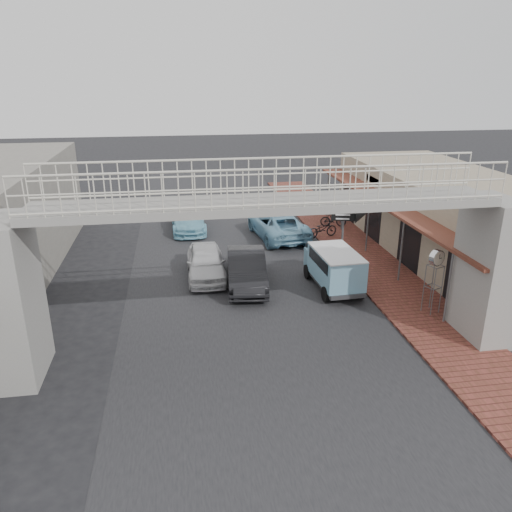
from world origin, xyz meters
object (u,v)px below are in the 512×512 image
object	(u,v)px
motorcycle_far	(333,219)
motorcycle_near	(322,229)
angkot_far	(188,219)
arrow_sign	(360,213)
angkot_van	(334,264)
angkot_curb	(278,225)
dark_sedan	(246,269)
white_hatchback	(206,262)
street_clock	(436,261)

from	to	relation	value
motorcycle_far	motorcycle_near	bearing A→B (deg)	157.77
motorcycle_near	angkot_far	bearing A→B (deg)	51.57
motorcycle_near	arrow_sign	distance (m)	4.43
angkot_van	motorcycle_near	xyz separation A→B (m)	(1.50, 6.84, -0.54)
angkot_curb	arrow_sign	size ratio (longest dim) A/B	1.77
angkot_curb	motorcycle_near	xyz separation A→B (m)	(2.42, -0.69, -0.15)
dark_sedan	arrow_sign	world-z (taller)	arrow_sign
white_hatchback	street_clock	distance (m)	9.90
angkot_curb	angkot_van	bearing A→B (deg)	90.36
dark_sedan	angkot_far	bearing A→B (deg)	109.40
angkot_far	angkot_van	bearing A→B (deg)	-60.19
angkot_far	motorcycle_far	bearing A→B (deg)	-7.99
angkot_far	angkot_curb	bearing A→B (deg)	-25.74
white_hatchback	motorcycle_near	xyz separation A→B (m)	(6.84, 4.63, -0.13)
white_hatchback	angkot_far	distance (m)	7.60
angkot_van	street_clock	world-z (taller)	street_clock
white_hatchback	angkot_curb	distance (m)	6.92
angkot_curb	motorcycle_far	world-z (taller)	angkot_curb
white_hatchback	angkot_van	distance (m)	5.80
dark_sedan	motorcycle_far	world-z (taller)	dark_sedan
dark_sedan	motorcycle_near	size ratio (longest dim) A/B	2.50
angkot_van	dark_sedan	bearing A→B (deg)	162.14
dark_sedan	angkot_curb	bearing A→B (deg)	72.31
dark_sedan	motorcycle_far	xyz separation A→B (m)	(6.41, 7.77, -0.19)
dark_sedan	angkot_curb	world-z (taller)	dark_sedan
angkot_far	angkot_van	distance (m)	11.44
dark_sedan	angkot_far	xyz separation A→B (m)	(-2.25, 8.79, -0.08)
angkot_far	motorcycle_far	world-z (taller)	angkot_far
white_hatchback	angkot_far	xyz separation A→B (m)	(-0.56, 7.58, -0.04)
white_hatchback	motorcycle_far	xyz separation A→B (m)	(8.10, 6.56, -0.15)
angkot_van	white_hatchback	bearing A→B (deg)	155.06
motorcycle_near	street_clock	bearing A→B (deg)	171.95
angkot_van	street_clock	bearing A→B (deg)	-47.21
motorcycle_near	street_clock	world-z (taller)	street_clock
white_hatchback	angkot_far	bearing A→B (deg)	94.88
street_clock	arrow_sign	xyz separation A→B (m)	(-0.87, 5.85, 0.33)
arrow_sign	street_clock	bearing A→B (deg)	-66.90
dark_sedan	angkot_far	size ratio (longest dim) A/B	0.98
white_hatchback	street_clock	size ratio (longest dim) A/B	1.66
angkot_far	motorcycle_near	bearing A→B (deg)	-23.05
angkot_far	motorcycle_near	world-z (taller)	angkot_far
white_hatchback	motorcycle_near	size ratio (longest dim) A/B	2.28
dark_sedan	angkot_van	xyz separation A→B (m)	(3.65, -1.00, 0.37)
dark_sedan	angkot_curb	xyz separation A→B (m)	(2.73, 6.52, -0.02)
angkot_far	arrow_sign	bearing A→B (deg)	-41.95
angkot_far	motorcycle_near	xyz separation A→B (m)	(7.40, -2.96, -0.10)
dark_sedan	street_clock	world-z (taller)	street_clock
angkot_curb	motorcycle_far	xyz separation A→B (m)	(3.68, 1.25, -0.17)
angkot_curb	arrow_sign	xyz separation A→B (m)	(3.03, -4.62, 1.80)
angkot_far	street_clock	bearing A→B (deg)	-56.39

